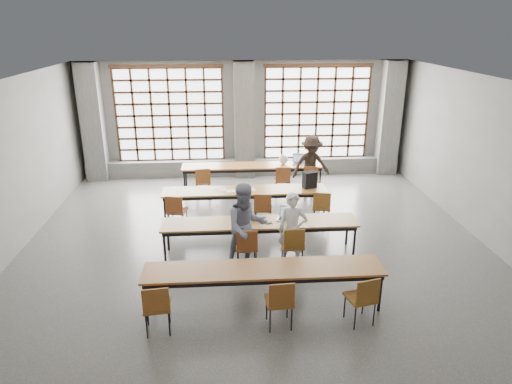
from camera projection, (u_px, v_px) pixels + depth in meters
The scene contains 40 objects.
floor at pixel (257, 254), 9.57m from camera, with size 11.00×11.00×0.00m, color #494946.
ceiling at pixel (257, 84), 8.34m from camera, with size 11.00×11.00×0.00m, color silver.
wall_back at pixel (244, 119), 14.09m from camera, with size 10.00×10.00×0.00m, color #61615E.
wall_front at pixel (305, 381), 3.82m from camera, with size 10.00×10.00×0.00m, color #61615E.
wall_right at pixel (501, 169), 9.29m from camera, with size 11.00×11.00×0.00m, color #61615E.
column_left at pixel (93, 123), 13.53m from camera, with size 0.60×0.55×3.50m, color #52524F.
column_mid at pixel (244, 121), 13.83m from camera, with size 0.60×0.55×3.50m, color #52524F.
column_right at pixel (389, 118), 14.13m from camera, with size 0.60×0.55×3.50m, color #52524F.
window_left at pixel (170, 115), 13.81m from camera, with size 3.32×0.12×3.00m.
window_right at pixel (316, 113), 14.11m from camera, with size 3.32×0.12×3.00m.
sill_ledge at pixel (245, 167), 14.43m from camera, with size 9.80×0.35×0.50m, color #52524F.
desk_row_a at pixel (252, 167), 13.03m from camera, with size 4.00×0.70×0.73m.
desk_row_b at pixel (245, 192), 11.12m from camera, with size 4.00×0.70×0.73m.
desk_row_c at pixel (260, 225), 9.35m from camera, with size 4.00×0.70×0.73m.
desk_row_d at pixel (264, 272), 7.59m from camera, with size 4.00×0.70×0.73m.
chair_back_left at pixel (203, 180), 12.39m from camera, with size 0.47×0.47×0.88m.
chair_back_mid at pixel (283, 178), 12.54m from camera, with size 0.43×0.44×0.88m.
chair_back_right at pixel (311, 177), 12.59m from camera, with size 0.50×0.50×0.88m.
chair_mid_left at pixel (176, 209), 10.47m from camera, with size 0.50×0.50×0.88m.
chair_mid_centre at pixel (263, 206), 10.60m from camera, with size 0.46×0.47×0.88m.
chair_mid_right at pixel (322, 205), 10.69m from camera, with size 0.51×0.51×0.88m.
chair_front_left at pixel (247, 245), 8.78m from camera, with size 0.43×0.43×0.88m.
chair_front_right at pixel (293, 243), 8.84m from camera, with size 0.43×0.44×0.88m.
chair_near_left at pixel (157, 304), 6.94m from camera, with size 0.46×0.47×0.88m.
chair_near_mid at pixel (280, 299), 7.06m from camera, with size 0.45×0.45×0.88m.
chair_near_right at pixel (363, 296), 7.15m from camera, with size 0.51×0.51×0.88m.
student_male at pixel (292, 230), 8.89m from camera, with size 0.55×0.36×1.52m, color silver.
student_female at pixel (246, 226), 8.79m from camera, with size 0.84×0.66×1.73m, color #1A214F.
student_back at pixel (311, 165), 12.61m from camera, with size 1.08×0.62×1.67m, color black.
laptop_front at pixel (287, 216), 9.44m from camera, with size 0.45×0.43×0.26m.
laptop_back at pixel (299, 161), 13.18m from camera, with size 0.40×0.36×0.26m.
mouse at pixel (306, 220), 9.36m from camera, with size 0.10×0.06×0.04m, color white.
green_box at pixel (257, 218), 9.38m from camera, with size 0.25×0.09×0.09m, color green.
phone at pixel (269, 223), 9.24m from camera, with size 0.13×0.06×0.01m, color black.
paper_sheet_a at pixel (220, 190), 11.10m from camera, with size 0.30×0.21×0.00m, color silver.
paper_sheet_b at pixel (232, 191), 11.03m from camera, with size 0.30×0.21×0.00m, color silver.
paper_sheet_c at pixel (249, 190), 11.10m from camera, with size 0.30×0.21×0.00m, color silver.
backpack at pixel (310, 180), 11.18m from camera, with size 0.32×0.20×0.40m, color black.
plastic_bag at pixel (283, 159), 13.06m from camera, with size 0.26×0.21×0.29m, color silver.
red_pouch at pixel (157, 303), 7.02m from camera, with size 0.20×0.08×0.06m, color #A5141C.
Camera 1 is at (-0.62, -8.48, 4.57)m, focal length 32.00 mm.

